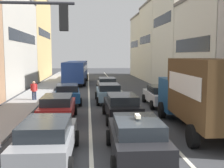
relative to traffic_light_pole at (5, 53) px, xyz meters
name	(u,v)px	position (x,y,z in m)	size (l,w,h in m)	color
sidewalk_left	(40,91)	(-2.25, 19.04, -3.75)	(2.60, 64.00, 0.14)	gray
lane_stripe_left	(89,91)	(2.75, 19.04, -3.81)	(0.16, 60.00, 0.01)	silver
lane_stripe_right	(121,91)	(6.15, 19.04, -3.81)	(0.16, 60.00, 0.01)	silver
building_row_right	(193,35)	(14.35, 20.56, 2.11)	(7.20, 43.90, 14.09)	beige
traffic_light_pole	(5,53)	(0.00, 0.00, 0.00)	(3.58, 0.38, 5.50)	#2D2D33
removalist_box_truck	(201,92)	(8.14, 3.62, -1.84)	(2.94, 7.78, 3.58)	navy
taxi_centre_lane_front	(137,137)	(4.40, 0.45, -3.02)	(2.12, 4.33, 1.66)	black
sedan_left_lane_front	(47,139)	(1.18, 0.54, -3.02)	(2.16, 4.35, 1.49)	gray
sedan_centre_lane_second	(122,106)	(4.61, 6.49, -3.02)	(2.10, 4.32, 1.49)	black
wagon_left_lane_second	(58,107)	(0.93, 6.40, -3.02)	(2.06, 4.30, 1.49)	#A51E1E
hatchback_centre_lane_third	(109,92)	(4.30, 12.35, -3.02)	(2.08, 4.31, 1.49)	#759EB7
sedan_left_lane_third	(67,93)	(1.07, 12.13, -3.02)	(2.29, 4.41, 1.49)	#194C8C
coupe_centre_lane_fourth	(107,84)	(4.58, 18.13, -3.02)	(2.09, 4.32, 1.49)	beige
sedan_right_lane_behind_truck	(160,95)	(8.00, 10.53, -3.02)	(2.12, 4.33, 1.49)	silver
bus_mid_queue_primary	(76,70)	(1.14, 26.90, -2.06)	(3.11, 10.59, 2.90)	navy
pedestrian_near_kerb	(34,90)	(-1.69, 13.29, -2.87)	(0.52, 0.34, 1.66)	#262D47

